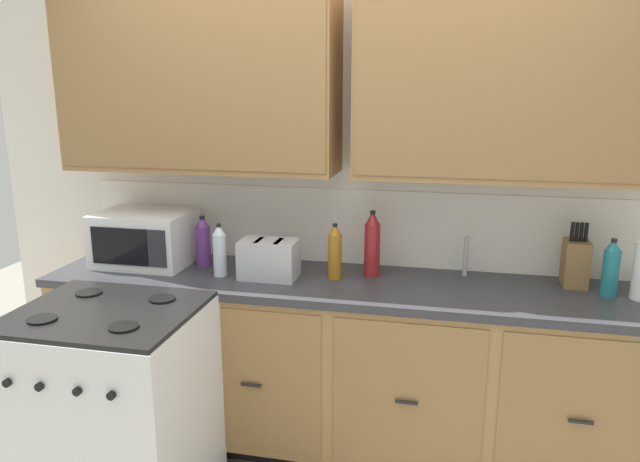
% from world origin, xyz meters
% --- Properties ---
extents(wall_unit, '(4.10, 0.40, 2.54)m').
position_xyz_m(wall_unit, '(0.00, 0.50, 1.67)').
color(wall_unit, white).
rests_on(wall_unit, ground_plane).
extents(counter_run, '(2.93, 0.64, 0.93)m').
position_xyz_m(counter_run, '(0.00, 0.30, 0.48)').
color(counter_run, black).
rests_on(counter_run, ground_plane).
extents(stove_range, '(0.76, 0.68, 0.95)m').
position_xyz_m(stove_range, '(-0.89, -0.33, 0.47)').
color(stove_range, white).
rests_on(stove_range, ground_plane).
extents(microwave, '(0.48, 0.37, 0.28)m').
position_xyz_m(microwave, '(-1.06, 0.35, 1.07)').
color(microwave, white).
rests_on(microwave, counter_run).
extents(toaster, '(0.28, 0.18, 0.19)m').
position_xyz_m(toaster, '(-0.35, 0.26, 1.02)').
color(toaster, '#B7B7BC').
rests_on(toaster, counter_run).
extents(knife_block, '(0.11, 0.14, 0.31)m').
position_xyz_m(knife_block, '(1.10, 0.46, 1.04)').
color(knife_block, olive).
rests_on(knife_block, counter_run).
extents(sink_faucet, '(0.02, 0.02, 0.20)m').
position_xyz_m(sink_faucet, '(0.59, 0.51, 1.03)').
color(sink_faucet, '#B2B5BA').
rests_on(sink_faucet, counter_run).
extents(bottle_amber, '(0.07, 0.07, 0.28)m').
position_xyz_m(bottle_amber, '(-0.03, 0.32, 1.06)').
color(bottle_amber, '#9E6619').
rests_on(bottle_amber, counter_run).
extents(bottle_violet, '(0.08, 0.08, 0.27)m').
position_xyz_m(bottle_violet, '(-0.75, 0.39, 1.06)').
color(bottle_violet, '#663384').
rests_on(bottle_violet, counter_run).
extents(bottle_clear, '(0.07, 0.07, 0.27)m').
position_xyz_m(bottle_clear, '(-0.60, 0.24, 1.06)').
color(bottle_clear, silver).
rests_on(bottle_clear, counter_run).
extents(bottle_teal, '(0.07, 0.07, 0.27)m').
position_xyz_m(bottle_teal, '(1.22, 0.34, 1.06)').
color(bottle_teal, '#1E707A').
rests_on(bottle_teal, counter_run).
extents(bottle_red, '(0.08, 0.08, 0.33)m').
position_xyz_m(bottle_red, '(0.14, 0.42, 1.09)').
color(bottle_red, maroon).
rests_on(bottle_red, counter_run).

